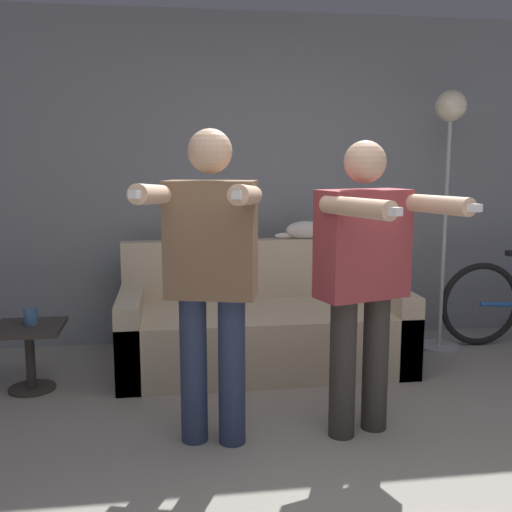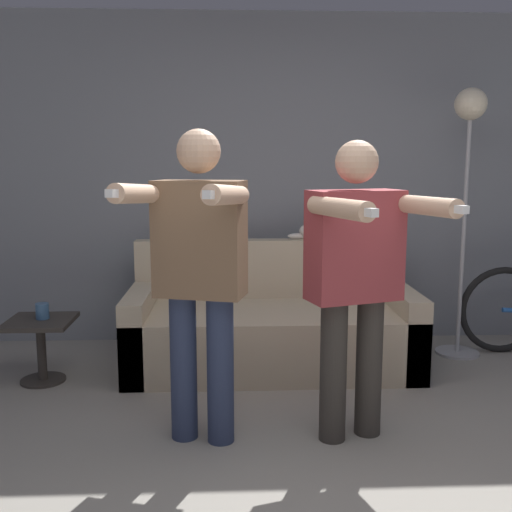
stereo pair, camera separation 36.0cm
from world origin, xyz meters
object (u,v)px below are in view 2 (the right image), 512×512
at_px(person_right, 356,270).
at_px(side_table, 41,337).
at_px(person_left, 199,266).
at_px(cup, 42,311).
at_px(couch, 271,328).
at_px(floor_lamp, 468,152).
at_px(cat, 320,230).

xyz_separation_m(person_right, side_table, (-1.90, 0.91, -0.61)).
bearing_deg(person_left, cup, 154.75).
xyz_separation_m(couch, person_left, (-0.45, -1.17, 0.67)).
distance_m(side_table, cup, 0.18).
distance_m(person_right, cup, 2.15).
distance_m(person_left, floor_lamp, 2.40).
height_order(couch, side_table, couch).
height_order(couch, person_right, person_right).
bearing_deg(person_right, cup, 136.32).
bearing_deg(side_table, cat, 17.18).
bearing_deg(cup, couch, 8.99).
height_order(person_left, floor_lamp, floor_lamp).
relative_size(person_left, cat, 4.03).
distance_m(person_left, cup, 1.50).
relative_size(cat, side_table, 0.95).
bearing_deg(couch, side_table, -170.36).
bearing_deg(person_right, cat, 70.94).
height_order(person_left, person_right, person_left).
distance_m(person_right, floor_lamp, 1.84).
bearing_deg(side_table, floor_lamp, 8.55).
bearing_deg(floor_lamp, cat, 171.82).
xyz_separation_m(person_right, cup, (-1.89, 0.93, -0.43)).
height_order(couch, person_left, person_left).
xyz_separation_m(side_table, cup, (0.01, 0.02, 0.17)).
bearing_deg(couch, person_left, -110.91).
height_order(cat, floor_lamp, floor_lamp).
height_order(couch, cup, couch).
relative_size(cat, cup, 3.85).
height_order(couch, cat, cat).
relative_size(person_left, floor_lamp, 0.82).
distance_m(person_left, person_right, 0.80).
relative_size(floor_lamp, cup, 18.93).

